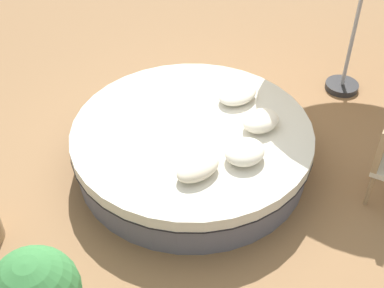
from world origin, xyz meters
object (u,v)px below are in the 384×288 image
at_px(round_bed, 192,147).
at_px(throw_pillow_2, 261,121).
at_px(throw_pillow_0, 198,168).
at_px(throw_pillow_1, 245,152).
at_px(throw_pillow_3, 237,94).

relative_size(round_bed, throw_pillow_2, 6.16).
height_order(round_bed, throw_pillow_0, throw_pillow_0).
height_order(throw_pillow_1, throw_pillow_3, throw_pillow_1).
height_order(round_bed, throw_pillow_3, throw_pillow_3).
bearing_deg(throw_pillow_1, throw_pillow_3, -128.30).
bearing_deg(throw_pillow_2, throw_pillow_0, 8.08).
xyz_separation_m(throw_pillow_1, throw_pillow_3, (-0.62, -0.79, -0.02)).
distance_m(throw_pillow_0, throw_pillow_2, 0.99).
bearing_deg(throw_pillow_1, throw_pillow_2, -151.60).
relative_size(throw_pillow_0, throw_pillow_2, 1.12).
distance_m(round_bed, throw_pillow_3, 0.82).
height_order(round_bed, throw_pillow_1, throw_pillow_1).
bearing_deg(throw_pillow_0, throw_pillow_3, -149.27).
relative_size(round_bed, throw_pillow_0, 5.51).
relative_size(throw_pillow_1, throw_pillow_3, 0.88).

